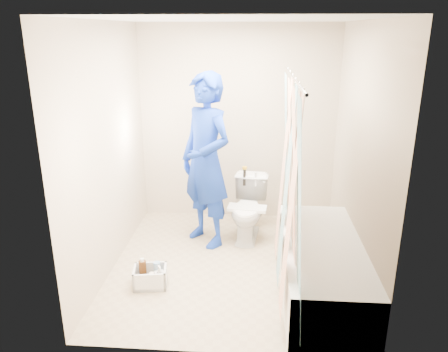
# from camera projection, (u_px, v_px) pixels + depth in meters

# --- Properties ---
(floor) EXTENTS (2.60, 2.60, 0.00)m
(floor) POSITION_uv_depth(u_px,v_px,m) (231.00, 265.00, 4.52)
(floor) COLOR tan
(floor) RESTS_ON ground
(ceiling) EXTENTS (2.40, 2.60, 0.02)m
(ceiling) POSITION_uv_depth(u_px,v_px,m) (232.00, 19.00, 3.75)
(ceiling) COLOR silver
(ceiling) RESTS_ON wall_back
(wall_back) EXTENTS (2.40, 0.02, 2.40)m
(wall_back) POSITION_uv_depth(u_px,v_px,m) (238.00, 125.00, 5.37)
(wall_back) COLOR #B8A68E
(wall_back) RESTS_ON ground
(wall_front) EXTENTS (2.40, 0.02, 2.40)m
(wall_front) POSITION_uv_depth(u_px,v_px,m) (220.00, 206.00, 2.91)
(wall_front) COLOR #B8A68E
(wall_front) RESTS_ON ground
(wall_left) EXTENTS (0.02, 2.60, 2.40)m
(wall_left) POSITION_uv_depth(u_px,v_px,m) (108.00, 151.00, 4.22)
(wall_left) COLOR #B8A68E
(wall_left) RESTS_ON ground
(wall_right) EXTENTS (0.02, 2.60, 2.40)m
(wall_right) POSITION_uv_depth(u_px,v_px,m) (360.00, 156.00, 4.05)
(wall_right) COLOR #B8A68E
(wall_right) RESTS_ON ground
(bathtub) EXTENTS (0.70, 1.75, 0.50)m
(bathtub) POSITION_uv_depth(u_px,v_px,m) (321.00, 266.00, 3.97)
(bathtub) COLOR white
(bathtub) RESTS_ON ground
(curtain_rod) EXTENTS (0.02, 1.90, 0.02)m
(curtain_rod) POSITION_uv_depth(u_px,v_px,m) (294.00, 78.00, 3.46)
(curtain_rod) COLOR silver
(curtain_rod) RESTS_ON wall_back
(shower_curtain) EXTENTS (0.06, 1.75, 1.80)m
(shower_curtain) POSITION_uv_depth(u_px,v_px,m) (289.00, 188.00, 3.76)
(shower_curtain) COLOR white
(shower_curtain) RESTS_ON curtain_rod
(toilet) EXTENTS (0.47, 0.73, 0.70)m
(toilet) POSITION_uv_depth(u_px,v_px,m) (248.00, 209.00, 5.02)
(toilet) COLOR white
(toilet) RESTS_ON ground
(tank_lid) EXTENTS (0.45, 0.23, 0.03)m
(tank_lid) POSITION_uv_depth(u_px,v_px,m) (247.00, 208.00, 4.90)
(tank_lid) COLOR white
(tank_lid) RESTS_ON toilet
(tank_internals) EXTENTS (0.17, 0.06, 0.23)m
(tank_internals) POSITION_uv_depth(u_px,v_px,m) (247.00, 176.00, 5.09)
(tank_internals) COLOR black
(tank_internals) RESTS_ON toilet
(plumber) EXTENTS (0.82, 0.81, 1.91)m
(plumber) POSITION_uv_depth(u_px,v_px,m) (206.00, 161.00, 4.74)
(plumber) COLOR navy
(plumber) RESTS_ON ground
(cleaning_caddy) EXTENTS (0.34, 0.29, 0.24)m
(cleaning_caddy) POSITION_uv_depth(u_px,v_px,m) (151.00, 277.00, 4.13)
(cleaning_caddy) COLOR silver
(cleaning_caddy) RESTS_ON ground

